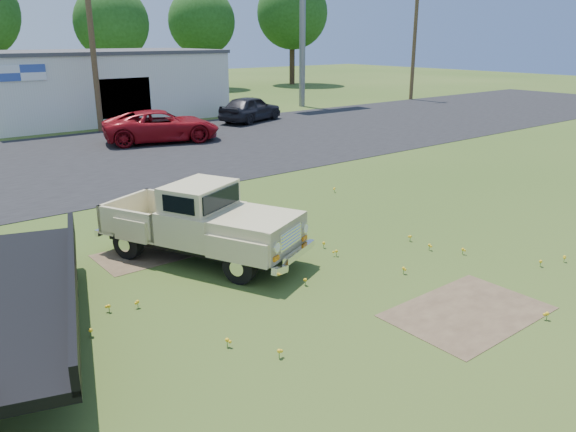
% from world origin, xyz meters
% --- Properties ---
extents(ground, '(140.00, 140.00, 0.00)m').
position_xyz_m(ground, '(0.00, 0.00, 0.00)').
color(ground, '#314F19').
rests_on(ground, ground).
extents(asphalt_lot, '(90.00, 14.00, 0.02)m').
position_xyz_m(asphalt_lot, '(0.00, 15.00, 0.00)').
color(asphalt_lot, black).
rests_on(asphalt_lot, ground).
extents(dirt_patch_a, '(3.00, 2.00, 0.01)m').
position_xyz_m(dirt_patch_a, '(1.50, -3.00, 0.00)').
color(dirt_patch_a, brown).
rests_on(dirt_patch_a, ground).
extents(dirt_patch_b, '(2.20, 1.60, 0.01)m').
position_xyz_m(dirt_patch_b, '(-2.00, 3.50, 0.00)').
color(dirt_patch_b, brown).
rests_on(dirt_patch_b, ground).
extents(commercial_building, '(14.20, 8.20, 4.15)m').
position_xyz_m(commercial_building, '(6.00, 26.99, 2.10)').
color(commercial_building, silver).
rests_on(commercial_building, ground).
extents(utility_pole_mid, '(1.60, 0.30, 9.00)m').
position_xyz_m(utility_pole_mid, '(4.00, 22.00, 4.60)').
color(utility_pole_mid, '#463320').
rests_on(utility_pole_mid, ground).
extents(utility_pole_east, '(1.60, 0.30, 9.00)m').
position_xyz_m(utility_pole_east, '(30.00, 22.00, 4.60)').
color(utility_pole_east, '#463320').
rests_on(utility_pole_east, ground).
extents(treeline_e, '(6.08, 6.08, 9.04)m').
position_xyz_m(treeline_e, '(12.00, 39.00, 5.98)').
color(treeline_e, '#3A281A').
rests_on(treeline_e, ground).
extents(treeline_f, '(6.40, 6.40, 9.52)m').
position_xyz_m(treeline_f, '(22.00, 41.50, 6.30)').
color(treeline_f, '#3A281A').
rests_on(treeline_f, ground).
extents(treeline_g, '(7.36, 7.36, 10.95)m').
position_xyz_m(treeline_g, '(32.00, 40.00, 7.25)').
color(treeline_g, '#3A281A').
rests_on(treeline_g, ground).
extents(vintage_pickup_truck, '(3.83, 5.35, 1.81)m').
position_xyz_m(vintage_pickup_truck, '(-1.05, 2.49, 0.91)').
color(vintage_pickup_truck, beige).
rests_on(vintage_pickup_truck, ground).
extents(red_pickup, '(6.05, 4.07, 1.54)m').
position_xyz_m(red_pickup, '(5.16, 16.97, 0.77)').
color(red_pickup, maroon).
rests_on(red_pickup, ground).
extents(dark_sedan, '(4.90, 3.25, 1.55)m').
position_xyz_m(dark_sedan, '(12.49, 19.88, 0.78)').
color(dark_sedan, black).
rests_on(dark_sedan, ground).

